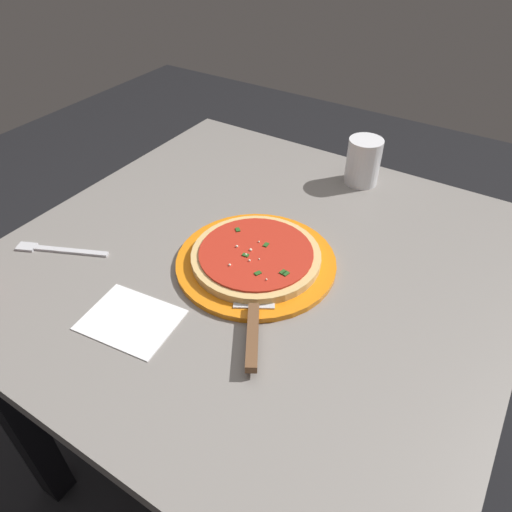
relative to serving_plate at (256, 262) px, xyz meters
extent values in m
plane|color=black|center=(-0.01, 0.03, -0.74)|extent=(5.00, 5.00, 0.00)
cube|color=black|center=(-0.41, -0.36, -0.39)|extent=(0.06, 0.06, 0.71)
cube|color=black|center=(-0.41, 0.42, -0.39)|extent=(0.06, 0.06, 0.71)
cube|color=black|center=(0.39, 0.42, -0.39)|extent=(0.06, 0.06, 0.71)
cube|color=gray|center=(-0.01, 0.03, -0.02)|extent=(0.94, 0.92, 0.03)
cylinder|color=orange|center=(0.00, 0.00, 0.00)|extent=(0.30, 0.30, 0.01)
cylinder|color=#DBB26B|center=(0.00, 0.00, 0.01)|extent=(0.24, 0.24, 0.02)
cylinder|color=red|center=(0.00, 0.00, 0.02)|extent=(0.21, 0.21, 0.00)
sphere|color=#EFEACC|center=(-0.01, -0.02, 0.03)|extent=(0.00, 0.00, 0.00)
sphere|color=#EFEACC|center=(0.00, -0.03, 0.03)|extent=(0.00, 0.00, 0.00)
sphere|color=#EFEACC|center=(-0.02, -0.06, 0.03)|extent=(0.00, 0.00, 0.00)
sphere|color=#EFEACC|center=(-0.01, 0.00, 0.03)|extent=(0.01, 0.01, 0.01)
sphere|color=#EFEACC|center=(-0.01, 0.03, 0.03)|extent=(0.00, 0.00, 0.00)
sphere|color=#EFEACC|center=(0.06, -0.06, 0.03)|extent=(0.00, 0.00, 0.00)
sphere|color=#EFEACC|center=(-0.04, -0.01, 0.03)|extent=(0.01, 0.01, 0.01)
sphere|color=#EFEACC|center=(0.02, -0.02, 0.03)|extent=(0.00, 0.00, 0.00)
cube|color=#23561E|center=(0.07, -0.02, 0.03)|extent=(0.01, 0.01, 0.00)
cube|color=#23561E|center=(-0.07, 0.04, 0.03)|extent=(0.01, 0.01, 0.00)
cube|color=#23561E|center=(0.08, -0.02, 0.03)|extent=(0.01, 0.01, 0.00)
cube|color=#23561E|center=(0.01, 0.02, 0.03)|extent=(0.01, 0.01, 0.00)
cube|color=#23561E|center=(-0.01, -0.02, 0.03)|extent=(0.01, 0.01, 0.00)
cube|color=#23561E|center=(0.04, -0.05, 0.03)|extent=(0.01, 0.01, 0.00)
cube|color=silver|center=(0.04, -0.07, 0.01)|extent=(0.11, 0.11, 0.00)
cube|color=brown|center=(0.10, -0.17, 0.01)|extent=(0.08, 0.12, 0.01)
cylinder|color=silver|center=(0.05, 0.39, 0.05)|extent=(0.08, 0.08, 0.11)
cube|color=white|center=(-0.10, -0.23, 0.00)|extent=(0.17, 0.14, 0.00)
cube|color=silver|center=(-0.33, -0.16, 0.00)|extent=(0.14, 0.07, 0.00)
cube|color=silver|center=(-0.41, -0.20, 0.00)|extent=(0.04, 0.04, 0.00)
camera|label=1|loc=(0.36, -0.57, 0.58)|focal=32.91mm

